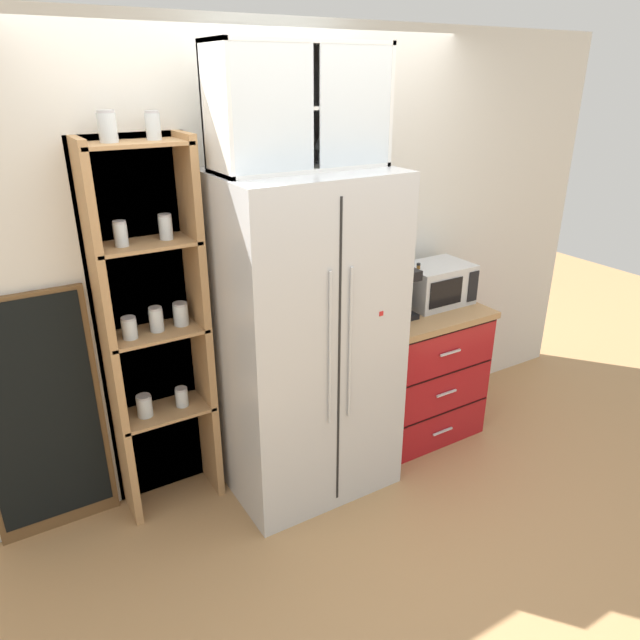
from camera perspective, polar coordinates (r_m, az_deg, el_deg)
The scene contains 12 objects.
ground_plane at distance 3.72m, azimuth -1.34°, elevation -14.88°, with size 10.82×10.82×0.00m, color tan.
wall_back_cream at distance 3.44m, azimuth -4.89°, elevation 5.89°, with size 5.11×0.10×2.55m, color silver.
refrigerator at distance 3.24m, azimuth -1.51°, elevation -1.86°, with size 0.91×0.72×1.84m.
pantry_shelf_column at distance 3.17m, azimuth -16.10°, elevation -0.58°, with size 0.56×0.29×2.13m.
counter_cabinet at distance 3.96m, azimuth 9.36°, elevation -4.96°, with size 0.81×0.61×0.89m.
microwave at distance 3.86m, azimuth 11.26°, elevation 3.49°, with size 0.44×0.33×0.26m.
coffee_maker at distance 3.60m, azimuth 7.54°, elevation 2.75°, with size 0.17×0.20×0.31m.
mug_cream at distance 3.76m, azimuth 9.71°, elevation 1.79°, with size 0.12×0.09×0.10m.
mug_sage at distance 3.77m, azimuth 9.73°, elevation 1.66°, with size 0.12×0.08×0.08m.
bottle_amber at distance 3.76m, azimuth 9.46°, elevation 3.11°, with size 0.06×0.06×0.30m.
upper_cabinet at distance 2.98m, azimuth -2.24°, elevation 20.06°, with size 0.88×0.32×0.58m.
chalkboard_menu at distance 3.30m, azimuth -25.63°, elevation -8.68°, with size 0.60×0.04×1.34m.
Camera 1 is at (-1.45, -2.55, 2.28)m, focal length 32.74 mm.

